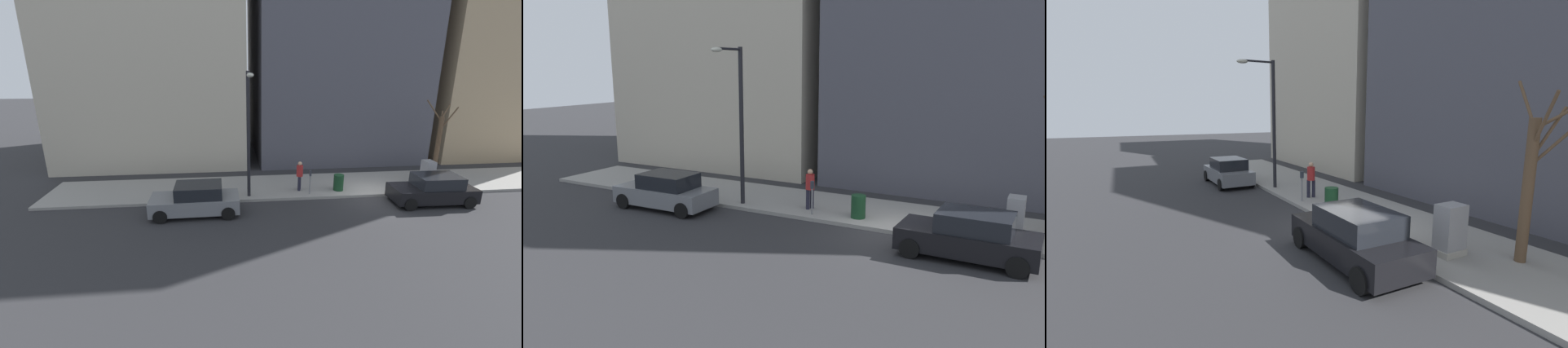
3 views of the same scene
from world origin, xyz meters
TOP-DOWN VIEW (x-y plane):
  - ground_plane at (0.00, 0.00)m, footprint 120.00×120.00m
  - sidewalk at (2.00, 0.00)m, footprint 4.00×36.00m
  - parked_car_black at (-1.12, -2.48)m, footprint 1.99×4.23m
  - parked_car_grey at (-1.22, 9.66)m, footprint 1.99×4.23m
  - parking_meter at (0.45, 3.66)m, footprint 0.14×0.10m
  - utility_box at (1.30, -3.60)m, footprint 0.83×0.61m
  - streetlamp at (0.28, 6.98)m, footprint 1.97×0.32m
  - bare_tree at (2.64, -4.85)m, footprint 1.42×1.86m
  - trash_bin at (0.90, 1.90)m, footprint 0.56×0.56m
  - pedestrian_near_meter at (1.15, 4.09)m, footprint 0.39×0.36m
  - office_block_center at (11.45, -0.20)m, footprint 11.91×11.91m

SIDE VIEW (x-z plane):
  - ground_plane at x=0.00m, z-range 0.00..0.00m
  - sidewalk at x=2.00m, z-range 0.00..0.15m
  - trash_bin at x=0.90m, z-range 0.15..1.05m
  - parked_car_black at x=-1.12m, z-range -0.02..1.50m
  - parked_car_grey at x=-1.22m, z-range -0.02..1.50m
  - utility_box at x=1.30m, z-range 0.13..1.56m
  - parking_meter at x=0.45m, z-range 0.30..1.65m
  - pedestrian_near_meter at x=1.15m, z-range 0.26..1.92m
  - bare_tree at x=2.64m, z-range -0.09..4.68m
  - streetlamp at x=0.28m, z-range 0.77..7.27m
  - office_block_center at x=11.45m, z-range 0.00..18.31m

